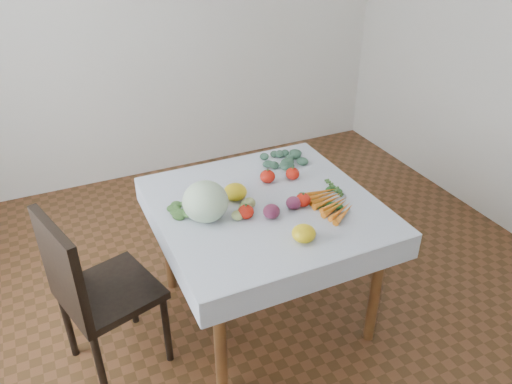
% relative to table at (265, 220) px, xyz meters
% --- Properties ---
extents(ground, '(4.00, 4.00, 0.00)m').
position_rel_table_xyz_m(ground, '(0.00, 0.00, -0.65)').
color(ground, brown).
extents(back_wall, '(4.00, 0.04, 2.70)m').
position_rel_table_xyz_m(back_wall, '(0.00, 2.00, 0.70)').
color(back_wall, silver).
rests_on(back_wall, ground).
extents(table, '(1.00, 1.00, 0.75)m').
position_rel_table_xyz_m(table, '(0.00, 0.00, 0.00)').
color(table, brown).
rests_on(table, ground).
extents(tablecloth, '(1.12, 1.12, 0.01)m').
position_rel_table_xyz_m(tablecloth, '(0.00, 0.00, 0.10)').
color(tablecloth, white).
rests_on(tablecloth, table).
extents(chair, '(0.53, 0.53, 0.95)m').
position_rel_table_xyz_m(chair, '(-0.93, -0.02, -0.11)').
color(chair, black).
rests_on(chair, ground).
extents(cabbage, '(0.23, 0.23, 0.20)m').
position_rel_table_xyz_m(cabbage, '(-0.33, -0.00, 0.20)').
color(cabbage, beige).
rests_on(cabbage, tablecloth).
extents(tomato_a, '(0.10, 0.10, 0.08)m').
position_rel_table_xyz_m(tomato_a, '(0.11, 0.20, 0.14)').
color(tomato_a, red).
rests_on(tomato_a, tablecloth).
extents(tomato_b, '(0.09, 0.09, 0.07)m').
position_rel_table_xyz_m(tomato_b, '(0.25, 0.17, 0.14)').
color(tomato_b, red).
rests_on(tomato_b, tablecloth).
extents(tomato_c, '(0.10, 0.10, 0.07)m').
position_rel_table_xyz_m(tomato_c, '(-0.15, -0.08, 0.14)').
color(tomato_c, red).
rests_on(tomato_c, tablecloth).
extents(tomato_d, '(0.10, 0.10, 0.07)m').
position_rel_table_xyz_m(tomato_d, '(0.17, -0.10, 0.14)').
color(tomato_d, red).
rests_on(tomato_d, tablecloth).
extents(heirloom_back, '(0.13, 0.13, 0.09)m').
position_rel_table_xyz_m(heirloom_back, '(-0.12, 0.11, 0.15)').
color(heirloom_back, yellow).
rests_on(heirloom_back, tablecloth).
extents(heirloom_front, '(0.12, 0.12, 0.08)m').
position_rel_table_xyz_m(heirloom_front, '(0.02, -0.37, 0.14)').
color(heirloom_front, yellow).
rests_on(heirloom_front, tablecloth).
extents(onion_a, '(0.10, 0.10, 0.07)m').
position_rel_table_xyz_m(onion_a, '(0.11, -0.10, 0.14)').
color(onion_a, '#5A193F').
rests_on(onion_a, tablecloth).
extents(onion_b, '(0.11, 0.11, 0.07)m').
position_rel_table_xyz_m(onion_b, '(-0.03, -0.13, 0.14)').
color(onion_b, '#5A193F').
rests_on(onion_b, tablecloth).
extents(tomatillo_cluster, '(0.16, 0.10, 0.04)m').
position_rel_table_xyz_m(tomatillo_cluster, '(-0.14, -0.03, 0.12)').
color(tomatillo_cluster, '#A9BE6D').
rests_on(tomatillo_cluster, tablecloth).
extents(carrot_bunch, '(0.21, 0.32, 0.03)m').
position_rel_table_xyz_m(carrot_bunch, '(0.31, -0.16, 0.12)').
color(carrot_bunch, orange).
rests_on(carrot_bunch, tablecloth).
extents(kale_bunch, '(0.29, 0.25, 0.04)m').
position_rel_table_xyz_m(kale_bunch, '(0.32, 0.36, 0.12)').
color(kale_bunch, '#3E654D').
rests_on(kale_bunch, tablecloth).
extents(basil_bunch, '(0.30, 0.21, 0.01)m').
position_rel_table_xyz_m(basil_bunch, '(0.31, -0.11, 0.11)').
color(basil_bunch, '#1C5A1F').
rests_on(basil_bunch, tablecloth).
extents(dill_bunch, '(0.22, 0.19, 0.02)m').
position_rel_table_xyz_m(dill_bunch, '(-0.38, 0.12, 0.11)').
color(dill_bunch, '#477234').
rests_on(dill_bunch, tablecloth).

